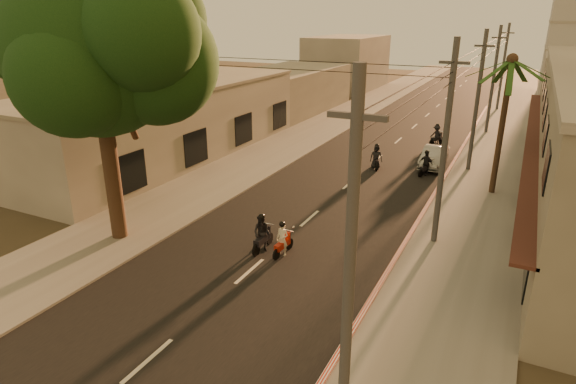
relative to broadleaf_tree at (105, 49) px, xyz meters
name	(u,v)px	position (x,y,z in m)	size (l,w,h in m)	color
ground	(222,296)	(6.61, -2.14, -8.48)	(160.00, 160.00, 0.00)	#383023
road	(377,159)	(6.61, 17.86, -8.47)	(10.00, 140.00, 0.02)	black
sidewalk_right	(489,173)	(14.11, 17.86, -8.42)	(5.00, 140.00, 0.12)	slate
sidewalk_left	(285,146)	(-0.89, 17.86, -8.42)	(5.00, 140.00, 0.12)	slate
curb_stripe	(437,190)	(11.71, 12.86, -8.38)	(0.20, 60.00, 0.20)	red
left_building	(166,121)	(-7.37, 11.86, -5.88)	(8.20, 24.20, 5.20)	#A8A398
broadleaf_tree	(105,49)	(0.00, 0.00, 0.00)	(9.60, 8.70, 12.10)	black
palm_tree	(511,68)	(14.61, 13.86, -1.33)	(5.00, 5.00, 8.20)	black
utility_poles	(481,70)	(12.81, 17.86, -1.94)	(1.20, 48.26, 9.00)	#38383A
filler_left_near	(289,90)	(-7.39, 31.86, -6.28)	(8.00, 14.00, 4.40)	#A8A398
filler_left_far	(347,63)	(-7.39, 49.86, -4.98)	(8.00, 14.00, 7.00)	#A8A398
scooter_red	(283,240)	(7.16, 1.75, -7.78)	(0.64, 1.63, 1.59)	black
scooter_mid_a	(262,234)	(6.16, 1.72, -7.68)	(0.83, 1.80, 1.77)	black
scooter_mid_b	(426,164)	(10.43, 15.63, -7.70)	(1.17, 1.66, 1.69)	black
scooter_far_a	(376,157)	(7.15, 15.59, -7.68)	(1.16, 1.69, 1.75)	black
scooter_far_b	(437,135)	(9.62, 23.82, -7.67)	(1.54, 1.63, 1.73)	black
parked_car	(434,157)	(10.54, 17.83, -7.80)	(1.49, 4.13, 1.35)	gray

